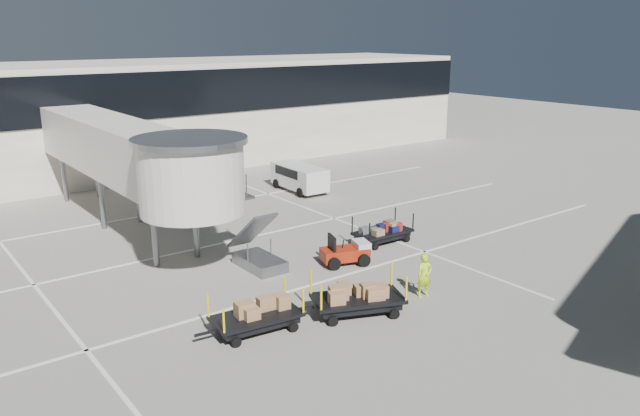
# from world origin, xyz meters

# --- Properties ---
(ground) EXTENTS (140.00, 140.00, 0.00)m
(ground) POSITION_xyz_m (0.00, 0.00, 0.00)
(ground) COLOR #9C978C
(ground) RESTS_ON ground
(lane_markings) EXTENTS (40.00, 30.00, 0.02)m
(lane_markings) POSITION_xyz_m (-0.67, 9.33, 0.01)
(lane_markings) COLOR white
(lane_markings) RESTS_ON ground
(terminal) EXTENTS (64.00, 12.11, 15.20)m
(terminal) POSITION_xyz_m (-0.35, 29.94, 4.11)
(terminal) COLOR white
(terminal) RESTS_ON ground
(jet_bridge) EXTENTS (5.70, 20.40, 6.03)m
(jet_bridge) POSITION_xyz_m (-3.97, 12.26, 4.28)
(jet_bridge) COLOR silver
(jet_bridge) RESTS_ON ground
(baggage_tug) EXTENTS (2.38, 1.94, 1.42)m
(baggage_tug) POSITION_xyz_m (2.01, 3.07, 0.52)
(baggage_tug) COLOR maroon
(baggage_tug) RESTS_ON ground
(suitcase_cart) EXTENTS (3.68, 1.56, 1.43)m
(suitcase_cart) POSITION_xyz_m (5.29, 4.28, 0.52)
(suitcase_cart) COLOR black
(suitcase_cart) RESTS_ON ground
(box_cart_near) EXTENTS (4.17, 2.83, 1.62)m
(box_cart_near) POSITION_xyz_m (-1.04, -1.22, 0.67)
(box_cart_near) COLOR black
(box_cart_near) RESTS_ON ground
(box_cart_far) EXTENTS (3.91, 1.88, 1.51)m
(box_cart_far) POSITION_xyz_m (-4.67, -0.25, 0.53)
(box_cart_far) COLOR black
(box_cart_far) RESTS_ON ground
(ground_worker) EXTENTS (0.74, 0.58, 1.79)m
(ground_worker) POSITION_xyz_m (2.17, -1.63, 0.89)
(ground_worker) COLOR #B1E117
(ground_worker) RESTS_ON ground
(minivan) EXTENTS (2.15, 4.56, 1.70)m
(minivan) POSITION_xyz_m (8.16, 15.57, 1.02)
(minivan) COLOR silver
(minivan) RESTS_ON ground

